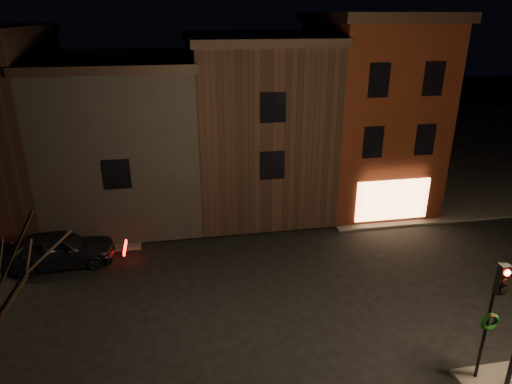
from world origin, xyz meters
TOP-DOWN VIEW (x-y plane):
  - ground at (0.00, 0.00)m, footprint 120.00×120.00m
  - sidewalk_far_right at (20.00, 20.00)m, footprint 30.00×30.00m
  - corner_building at (8.00, 9.47)m, footprint 6.50×8.50m
  - row_building_a at (1.50, 10.50)m, footprint 7.30×10.30m
  - row_building_b at (-5.75, 10.50)m, footprint 7.80×10.30m
  - traffic_signal at (5.60, -5.51)m, footprint 0.58×0.38m
  - parked_car_a at (-8.44, 4.19)m, footprint 4.86×2.24m

SIDE VIEW (x-z plane):
  - ground at x=0.00m, z-range 0.00..0.00m
  - sidewalk_far_right at x=20.00m, z-range 0.00..0.12m
  - parked_car_a at x=-8.44m, z-range 0.00..1.61m
  - traffic_signal at x=5.60m, z-range 0.78..4.83m
  - row_building_b at x=-5.75m, z-range 0.13..8.53m
  - row_building_a at x=1.50m, z-range 0.13..9.53m
  - corner_building at x=8.00m, z-range 0.15..10.65m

